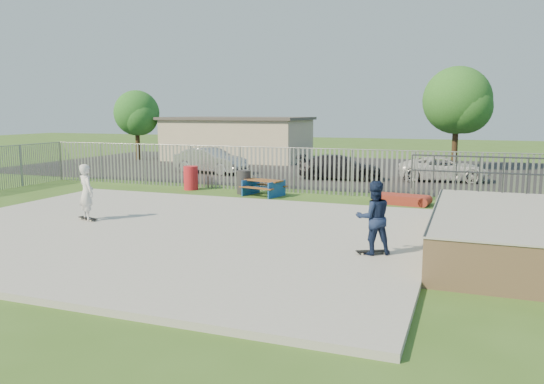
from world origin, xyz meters
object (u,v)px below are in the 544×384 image
(trash_bin_grey, at_px, (244,182))
(car_dark, at_px, (340,167))
(tree_mid, at_px, (457,101))
(skater_navy, at_px, (374,218))
(funbox, at_px, (402,199))
(car_white, at_px, (443,169))
(tree_left, at_px, (137,113))
(trash_bin_red, at_px, (191,178))
(picnic_table, at_px, (264,188))
(skater_white, at_px, (87,192))
(car_silver, at_px, (210,160))

(trash_bin_grey, height_order, car_dark, car_dark)
(tree_mid, distance_m, skater_navy, 22.24)
(funbox, xyz_separation_m, tree_mid, (1.52, 13.62, 4.08))
(funbox, relative_size, skater_navy, 1.07)
(trash_bin_grey, bearing_deg, tree_mid, 57.93)
(car_white, relative_size, tree_left, 0.88)
(funbox, distance_m, car_dark, 7.75)
(trash_bin_red, relative_size, trash_bin_grey, 1.06)
(funbox, distance_m, skater_navy, 8.39)
(funbox, xyz_separation_m, tree_left, (-21.04, 12.93, 3.30))
(picnic_table, distance_m, skater_white, 8.14)
(car_silver, bearing_deg, skater_navy, -130.44)
(funbox, distance_m, car_white, 7.88)
(picnic_table, distance_m, tree_left, 20.16)
(tree_left, bearing_deg, trash_bin_red, -47.39)
(car_white, xyz_separation_m, tree_mid, (0.36, 5.85, 3.61))
(trash_bin_red, height_order, trash_bin_grey, trash_bin_red)
(car_white, relative_size, tree_mid, 0.72)
(car_dark, xyz_separation_m, tree_mid, (5.56, 7.03, 3.59))
(car_silver, bearing_deg, skater_white, -157.78)
(car_silver, height_order, car_white, car_silver)
(tree_mid, bearing_deg, skater_white, -116.48)
(funbox, bearing_deg, car_dark, 130.19)
(car_silver, xyz_separation_m, skater_navy, (12.10, -15.12, 0.29))
(funbox, relative_size, trash_bin_red, 1.75)
(funbox, height_order, car_dark, car_dark)
(tree_mid, bearing_deg, trash_bin_grey, -122.07)
(funbox, relative_size, skater_white, 1.07)
(tree_left, bearing_deg, skater_navy, -44.92)
(picnic_table, bearing_deg, skater_white, -98.67)
(picnic_table, relative_size, tree_left, 0.37)
(tree_left, bearing_deg, skater_white, -59.33)
(trash_bin_red, distance_m, skater_navy, 13.36)
(car_dark, xyz_separation_m, car_white, (5.21, 1.18, -0.02))
(skater_navy, distance_m, skater_white, 9.30)
(car_silver, height_order, skater_white, skater_white)
(car_silver, relative_size, skater_navy, 2.50)
(trash_bin_red, xyz_separation_m, car_silver, (-2.15, 6.21, 0.21))
(trash_bin_grey, distance_m, skater_navy, 11.19)
(funbox, relative_size, car_white, 0.42)
(trash_bin_red, xyz_separation_m, trash_bin_grey, (2.81, -0.31, -0.03))
(car_silver, relative_size, car_dark, 1.00)
(car_dark, distance_m, skater_navy, 15.56)
(picnic_table, relative_size, tree_mid, 0.30)
(trash_bin_grey, distance_m, car_silver, 8.20)
(skater_navy, bearing_deg, tree_left, -72.27)
(trash_bin_red, xyz_separation_m, car_white, (10.83, 7.21, 0.10))
(trash_bin_red, height_order, car_white, car_white)
(car_silver, relative_size, car_white, 0.99)
(funbox, height_order, tree_mid, tree_mid)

